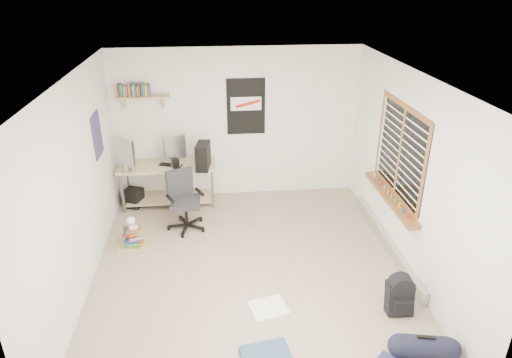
{
  "coord_description": "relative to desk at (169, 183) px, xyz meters",
  "views": [
    {
      "loc": [
        -0.42,
        -4.92,
        3.57
      ],
      "look_at": [
        0.13,
        0.43,
        1.09
      ],
      "focal_mm": 32.0,
      "sensor_mm": 36.0,
      "label": 1
    }
  ],
  "objects": [
    {
      "name": "floor",
      "position": [
        1.15,
        -1.99,
        -0.37
      ],
      "size": [
        4.0,
        4.5,
        0.01
      ],
      "primitive_type": "cube",
      "color": "gray",
      "rests_on": "ground"
    },
    {
      "name": "ceiling",
      "position": [
        1.15,
        -1.99,
        2.14
      ],
      "size": [
        4.0,
        4.5,
        0.01
      ],
      "primitive_type": "cube",
      "color": "white",
      "rests_on": "ground"
    },
    {
      "name": "back_wall",
      "position": [
        1.15,
        0.27,
        0.89
      ],
      "size": [
        4.0,
        0.01,
        2.5
      ],
      "primitive_type": "cube",
      "color": "silver",
      "rests_on": "ground"
    },
    {
      "name": "left_wall",
      "position": [
        -0.85,
        -1.99,
        0.89
      ],
      "size": [
        0.01,
        4.5,
        2.5
      ],
      "primitive_type": "cube",
      "color": "silver",
      "rests_on": "ground"
    },
    {
      "name": "right_wall",
      "position": [
        3.16,
        -1.99,
        0.89
      ],
      "size": [
        0.01,
        4.5,
        2.5
      ],
      "primitive_type": "cube",
      "color": "silver",
      "rests_on": "ground"
    },
    {
      "name": "desk",
      "position": [
        0.0,
        0.0,
        0.0
      ],
      "size": [
        1.67,
        1.12,
        0.7
      ],
      "primitive_type": "cube",
      "rotation": [
        0.0,
        0.0,
        -0.31
      ],
      "color": "tan",
      "rests_on": "floor"
    },
    {
      "name": "monitor_left",
      "position": [
        -0.6,
        -0.28,
        0.55
      ],
      "size": [
        0.37,
        0.31,
        0.42
      ],
      "primitive_type": "cube",
      "rotation": [
        0.0,
        0.0,
        -0.64
      ],
      "color": "#939297",
      "rests_on": "desk"
    },
    {
      "name": "monitor_right",
      "position": [
        0.15,
        -0.14,
        0.53
      ],
      "size": [
        0.35,
        0.24,
        0.39
      ],
      "primitive_type": "cube",
      "rotation": [
        0.0,
        0.0,
        0.48
      ],
      "color": "#97989C",
      "rests_on": "desk"
    },
    {
      "name": "pc_tower",
      "position": [
        0.59,
        -0.23,
        0.54
      ],
      "size": [
        0.25,
        0.42,
        0.41
      ],
      "primitive_type": "cube",
      "rotation": [
        0.0,
        0.0,
        -0.15
      ],
      "color": "black",
      "rests_on": "desk"
    },
    {
      "name": "keyboard",
      "position": [
        0.06,
        -0.09,
        0.35
      ],
      "size": [
        0.41,
        0.26,
        0.02
      ],
      "primitive_type": "cube",
      "rotation": [
        0.0,
        0.0,
        -0.35
      ],
      "color": "black",
      "rests_on": "desk"
    },
    {
      "name": "speaker_left",
      "position": [
        -0.6,
        0.01,
        0.42
      ],
      "size": [
        0.11,
        0.11,
        0.17
      ],
      "primitive_type": "cube",
      "rotation": [
        0.0,
        0.0,
        -0.32
      ],
      "color": "black",
      "rests_on": "desk"
    },
    {
      "name": "speaker_right",
      "position": [
        0.15,
        -0.23,
        0.43
      ],
      "size": [
        0.12,
        0.12,
        0.18
      ],
      "primitive_type": "cube",
      "rotation": [
        0.0,
        0.0,
        0.42
      ],
      "color": "black",
      "rests_on": "desk"
    },
    {
      "name": "office_chair",
      "position": [
        0.3,
        -0.86,
        0.12
      ],
      "size": [
        0.78,
        0.78,
        0.91
      ],
      "primitive_type": "cube",
      "rotation": [
        0.0,
        0.0,
        0.42
      ],
      "color": "#27272A",
      "rests_on": "floor"
    },
    {
      "name": "wall_shelf",
      "position": [
        -0.3,
        0.15,
        1.42
      ],
      "size": [
        0.8,
        0.22,
        0.24
      ],
      "primitive_type": "cube",
      "color": "tan",
      "rests_on": "back_wall"
    },
    {
      "name": "poster_back_wall",
      "position": [
        1.3,
        0.24,
        1.19
      ],
      "size": [
        0.62,
        0.03,
        0.92
      ],
      "primitive_type": "cube",
      "color": "black",
      "rests_on": "back_wall"
    },
    {
      "name": "poster_left_wall",
      "position": [
        -0.83,
        -0.79,
        1.14
      ],
      "size": [
        0.02,
        0.42,
        0.6
      ],
      "primitive_type": "cube",
      "color": "navy",
      "rests_on": "left_wall"
    },
    {
      "name": "window",
      "position": [
        3.1,
        -1.69,
        1.08
      ],
      "size": [
        0.1,
        1.5,
        1.26
      ],
      "primitive_type": "cube",
      "color": "brown",
      "rests_on": "right_wall"
    },
    {
      "name": "baseboard_heater",
      "position": [
        3.11,
        -1.69,
        -0.28
      ],
      "size": [
        0.08,
        2.5,
        0.18
      ],
      "primitive_type": "cube",
      "color": "#B7B2A8",
      "rests_on": "floor"
    },
    {
      "name": "backpack",
      "position": [
        2.76,
        -2.99,
        -0.16
      ],
      "size": [
        0.3,
        0.25,
        0.38
      ],
      "primitive_type": "cube",
      "rotation": [
        0.0,
        0.0,
        -0.05
      ],
      "color": "black",
      "rests_on": "floor"
    },
    {
      "name": "duffel_bag",
      "position": [
        2.76,
        -3.66,
        -0.22
      ],
      "size": [
        0.29,
        0.29,
        0.48
      ],
      "primitive_type": "cylinder",
      "rotation": [
        0.0,
        0.0,
        -0.2
      ],
      "color": "black",
      "rests_on": "floor"
    },
    {
      "name": "tshirt",
      "position": [
        1.3,
        -2.8,
        -0.34
      ],
      "size": [
        0.49,
        0.44,
        0.04
      ],
      "primitive_type": "cube",
      "rotation": [
        0.0,
        0.0,
        0.26
      ],
      "color": "white",
      "rests_on": "floor"
    },
    {
      "name": "jeans_a",
      "position": [
        1.18,
        -3.49,
        -0.33
      ],
      "size": [
        0.53,
        0.38,
        0.05
      ],
      "primitive_type": "cube",
      "rotation": [
        0.0,
        0.0,
        0.16
      ],
      "color": "navy",
      "rests_on": "floor"
    },
    {
      "name": "book_stack",
      "position": [
        -0.43,
        -1.26,
        -0.21
      ],
      "size": [
        0.47,
        0.4,
        0.31
      ],
      "primitive_type": "cube",
      "rotation": [
        0.0,
        0.0,
        0.06
      ],
      "color": "brown",
      "rests_on": "floor"
    },
    {
      "name": "desk_lamp",
      "position": [
        -0.41,
        -1.28,
        0.02
      ],
      "size": [
        0.15,
        0.22,
        0.2
      ],
      "primitive_type": "cube",
      "rotation": [
        0.0,
        0.0,
        -0.16
      ],
      "color": "white",
      "rests_on": "book_stack"
    },
    {
      "name": "subwoofer",
      "position": [
        -0.6,
        -0.05,
        -0.22
      ],
      "size": [
        0.36,
        0.36,
        0.3
      ],
      "primitive_type": "cube",
      "rotation": [
        0.0,
        0.0,
        -0.4
      ],
      "color": "black",
      "rests_on": "floor"
    }
  ]
}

